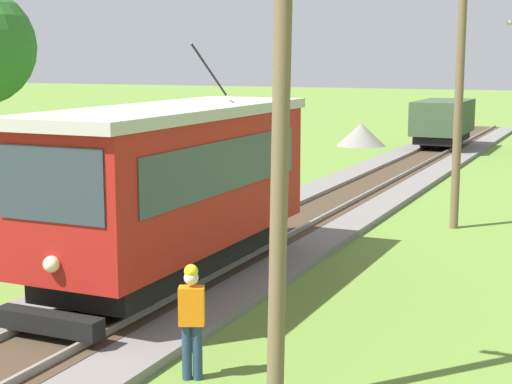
# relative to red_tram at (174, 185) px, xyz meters

# --- Properties ---
(red_tram) EXTENTS (2.60, 8.54, 4.79)m
(red_tram) POSITION_rel_red_tram_xyz_m (0.00, 0.00, 0.00)
(red_tram) COLOR maroon
(red_tram) RESTS_ON rail_right
(freight_car) EXTENTS (2.40, 5.20, 2.31)m
(freight_car) POSITION_rel_red_tram_xyz_m (-0.00, 27.81, -0.64)
(freight_car) COLOR #384C33
(freight_car) RESTS_ON rail_right
(utility_pole_near_tram) EXTENTS (1.40, 0.52, 6.58)m
(utility_pole_near_tram) POSITION_rel_red_tram_xyz_m (4.23, -4.49, 1.19)
(utility_pole_near_tram) COLOR brown
(utility_pole_near_tram) RESTS_ON ground
(utility_pole_mid) EXTENTS (1.40, 0.28, 8.02)m
(utility_pole_mid) POSITION_rel_red_tram_xyz_m (4.23, 8.48, 1.92)
(utility_pole_mid) COLOR brown
(utility_pole_mid) RESTS_ON ground
(gravel_pile) EXTENTS (2.71, 2.71, 1.25)m
(gravel_pile) POSITION_rel_red_tram_xyz_m (-4.61, 28.49, -1.57)
(gravel_pile) COLOR gray
(gravel_pile) RESTS_ON ground
(track_worker) EXTENTS (0.44, 0.37, 1.78)m
(track_worker) POSITION_rel_red_tram_xyz_m (2.71, -4.24, -1.21)
(track_worker) COLOR navy
(track_worker) RESTS_ON ground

